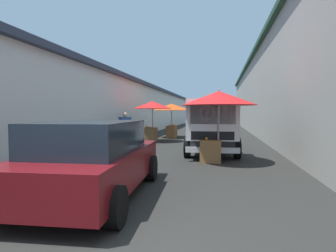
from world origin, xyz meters
name	(u,v)px	position (x,y,z in m)	size (l,w,h in m)	color
ground	(193,140)	(13.50, 0.00, 0.00)	(90.00, 90.00, 0.00)	#282826
building_left_whitewash	(95,108)	(15.75, 7.40, 1.92)	(49.80, 7.50, 3.83)	silver
building_right_concrete	(317,91)	(15.75, -7.40, 2.96)	(49.80, 7.50, 5.91)	#A39E93
fruit_stall_far_right	(172,110)	(14.65, 1.52, 1.76)	(2.51, 2.51, 2.27)	#9E9EA3
fruit_stall_near_right	(218,105)	(6.51, -1.49, 1.86)	(2.42, 2.42, 2.39)	#9E9EA3
fruit_stall_far_left	(152,112)	(12.08, 2.16, 1.67)	(2.17, 2.17, 2.32)	#9E9EA3
hatchback_car	(94,159)	(2.38, 0.77, 0.74)	(4.02, 2.14, 1.45)	#600F14
delivery_truck	(212,128)	(7.96, -1.26, 1.04)	(5.00, 2.16, 2.08)	black
vendor_by_crates	(125,127)	(9.87, 2.91, 0.94)	(0.46, 0.51, 1.63)	navy
vendor_in_shade	(224,122)	(16.46, -1.78, 0.97)	(0.46, 0.53, 1.68)	navy
parked_scooter	(135,132)	(12.81, 3.37, 0.45)	(1.66, 0.60, 1.14)	black
plastic_stool	(236,137)	(12.33, -2.38, 0.33)	(0.30, 0.30, 0.43)	#1E8C3F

